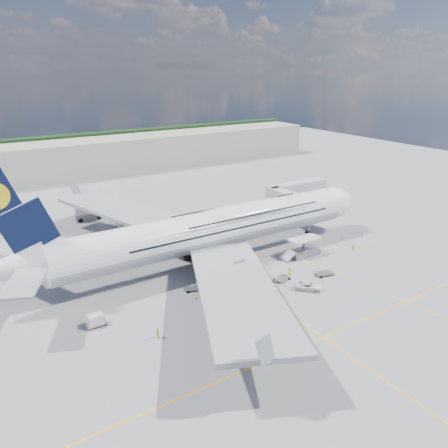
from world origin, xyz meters
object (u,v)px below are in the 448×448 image
baggage_tug (213,287)px  cone_wing_left_outer (119,223)px  dolly_row_a (218,324)px  crew_van (290,271)px  service_van (309,286)px  cone_wing_left_inner (171,250)px  dolly_row_b (192,289)px  dolly_nose_near (282,278)px  crew_nose (362,234)px  cone_wing_right_inner (196,298)px  catering_truck_inner (180,237)px  catering_truck_outer (88,213)px  jet_bridge (294,193)px  dolly_nose_far (324,273)px  dolly_back (96,320)px  crew_tug (267,308)px  cone_nose (342,239)px  airliner (214,228)px  crew_wing (158,333)px  cone_wing_right_outer (206,323)px  crew_loader (353,248)px  cargo_loader (303,250)px  dolly_row_c (249,312)px

baggage_tug → cone_wing_left_outer: baggage_tug is taller
dolly_row_a → crew_van: bearing=35.8°
service_van → cone_wing_left_inner: service_van is taller
dolly_row_b → cone_wing_left_inner: (4.18, 17.09, -0.04)m
dolly_nose_near → crew_nose: (28.49, 6.65, 0.45)m
baggage_tug → cone_wing_right_inner: bearing=171.3°
dolly_nose_near → catering_truck_inner: (-8.06, 24.18, 1.63)m
dolly_row_b → service_van: 19.92m
baggage_tug → catering_truck_outer: catering_truck_outer is taller
jet_bridge → catering_truck_inner: jet_bridge is taller
dolly_nose_far → cone_wing_left_inner: (-18.97, 24.98, -0.10)m
jet_bridge → dolly_row_b: size_ratio=6.13×
dolly_back → crew_tug: size_ratio=1.73×
crew_van → cone_nose: (21.15, 7.27, -0.60)m
dolly_nose_far → catering_truck_inner: (-15.92, 26.75, 1.60)m
airliner → cone_wing_left_outer: size_ratio=160.93×
crew_wing → dolly_nose_near: bearing=-69.1°
dolly_nose_far → cone_wing_right_outer: bearing=-162.3°
dolly_row_b → cone_wing_right_outer: cone_wing_right_outer is taller
dolly_back → jet_bridge: bearing=20.5°
crew_wing → cone_nose: crew_wing is taller
crew_nose → crew_loader: (-7.94, -4.64, 0.06)m
catering_truck_outer → cone_wing_right_inner: bearing=-81.9°
cone_wing_left_inner → jet_bridge: bearing=3.1°
dolly_row_b → dolly_nose_near: bearing=-2.4°
airliner → crew_van: size_ratio=43.64×
baggage_tug → catering_truck_inner: 21.46m
catering_truck_inner → cone_nose: (31.56, -16.35, -1.68)m
airliner → dolly_back: bearing=-159.1°
catering_truck_outer → cone_wing_right_inner: 48.87m
airliner → crew_wing: bearing=-138.3°
crew_wing → cone_wing_left_inner: (14.90, 26.85, -0.60)m
crew_nose → crew_tug: size_ratio=0.93×
catering_truck_inner → crew_loader: (28.61, -22.17, -1.12)m
catering_truck_outer → cone_wing_left_outer: (5.39, -6.86, -1.61)m
crew_nose → airliner: bearing=135.9°
jet_bridge → baggage_tug: bearing=-149.6°
dolly_row_b → service_van: bearing=-15.0°
dolly_row_a → cone_wing_left_inner: 29.29m
airliner → crew_wing: size_ratio=44.93×
cone_nose → cone_wing_right_outer: size_ratio=1.13×
dolly_row_b → cone_wing_right_outer: bearing=-90.7°
catering_truck_outer → crew_loader: catering_truck_outer is taller
cargo_loader → dolly_row_c: 25.26m
crew_nose → cone_wing_right_outer: bearing=161.0°
catering_truck_outer → cone_wing_right_outer: bearing=-85.0°
dolly_back → crew_nose: bearing=3.1°
crew_wing → cone_wing_left_inner: crew_wing is taller
jet_bridge → crew_nose: jet_bridge is taller
crew_nose → crew_van: bearing=160.0°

